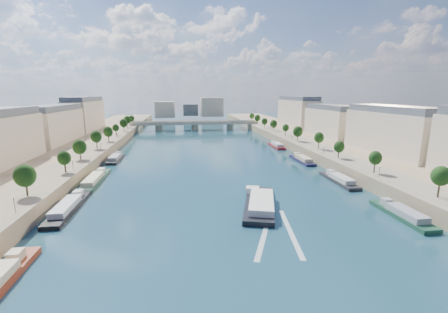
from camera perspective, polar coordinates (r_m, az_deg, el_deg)
name	(u,v)px	position (r m, az deg, el deg)	size (l,w,h in m)	color
ground	(208,161)	(147.62, -3.04, -0.88)	(700.00, 700.00, 0.00)	#0D343D
quay_left	(51,161)	(157.93, -30.04, -0.72)	(44.00, 520.00, 5.00)	#9E8460
quay_right	(345,152)	(169.38, 21.99, 0.80)	(44.00, 520.00, 5.00)	#9E8460
pave_left	(85,154)	(152.47, -24.91, 0.36)	(14.00, 520.00, 0.10)	gray
pave_right	(318,148)	(161.91, 17.47, 1.56)	(14.00, 520.00, 0.10)	gray
trees_left	(90,142)	(152.90, -24.17, 2.53)	(4.80, 268.80, 8.26)	#382B1E
trees_right	(307,135)	(169.21, 15.52, 3.97)	(4.80, 268.80, 8.26)	#382B1E
lamps_left	(89,153)	(141.29, -24.38, 0.69)	(0.36, 200.36, 4.28)	black
lamps_right	(306,141)	(164.07, 15.36, 2.79)	(0.36, 200.36, 4.28)	black
buildings_left	(29,128)	(171.96, -33.12, 4.58)	(16.00, 226.00, 23.20)	beige
buildings_right	(357,123)	(184.38, 23.98, 5.88)	(16.00, 226.00, 23.20)	beige
skyline	(194,108)	(363.63, -5.82, 9.12)	(79.00, 42.00, 22.00)	beige
bridge	(195,124)	(271.74, -5.55, 6.11)	(112.00, 12.00, 8.15)	#C1B79E
tour_barge	(260,203)	(89.79, 6.82, -8.86)	(15.71, 29.74, 3.88)	black
wake	(277,232)	(75.67, 10.15, -14.00)	(14.63, 25.87, 0.04)	silver
moored_barges_left	(65,211)	(95.51, -27.99, -9.10)	(5.00, 157.57, 3.60)	#162032
moored_barges_right	(337,179)	(122.15, 20.73, -4.01)	(5.00, 166.31, 3.60)	black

